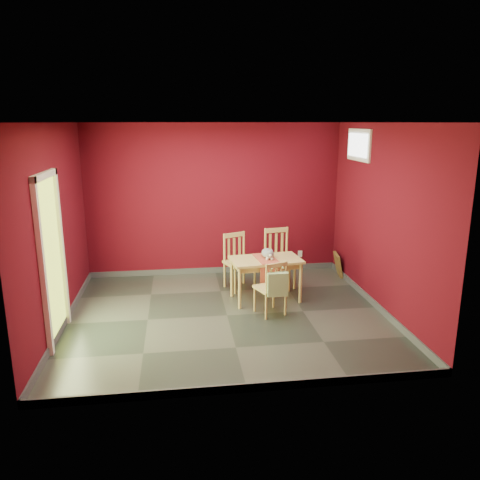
{
  "coord_description": "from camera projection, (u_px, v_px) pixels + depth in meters",
  "views": [
    {
      "loc": [
        -0.66,
        -6.23,
        2.71
      ],
      "look_at": [
        0.25,
        0.45,
        1.0
      ],
      "focal_mm": 35.0,
      "sensor_mm": 36.0,
      "label": 1
    }
  ],
  "objects": [
    {
      "name": "chair_far_right",
      "position": [
        279.0,
        257.0,
        7.87
      ],
      "size": [
        0.51,
        0.51,
        0.97
      ],
      "color": "tan",
      "rests_on": "ground"
    },
    {
      "name": "room_shell",
      "position": [
        227.0,
        312.0,
        6.72
      ],
      "size": [
        4.5,
        4.5,
        4.5
      ],
      "color": "#4D0712",
      "rests_on": "ground"
    },
    {
      "name": "picture_frame",
      "position": [
        338.0,
        265.0,
        8.45
      ],
      "size": [
        0.19,
        0.42,
        0.41
      ],
      "color": "brown",
      "rests_on": "ground"
    },
    {
      "name": "ground",
      "position": [
        227.0,
        315.0,
        6.73
      ],
      "size": [
        4.5,
        4.5,
        0.0
      ],
      "primitive_type": "plane",
      "color": "#2D342D",
      "rests_on": "ground"
    },
    {
      "name": "cat",
      "position": [
        268.0,
        251.0,
        7.22
      ],
      "size": [
        0.35,
        0.44,
        0.19
      ],
      "primitive_type": null,
      "rotation": [
        0.0,
        0.0,
        0.46
      ],
      "color": "slate",
      "rests_on": "table_runner"
    },
    {
      "name": "chair_far_left",
      "position": [
        238.0,
        261.0,
        7.75
      ],
      "size": [
        0.56,
        0.56,
        0.92
      ],
      "color": "tan",
      "rests_on": "ground"
    },
    {
      "name": "doorway",
      "position": [
        51.0,
        254.0,
        5.78
      ],
      "size": [
        0.06,
        1.01,
        2.13
      ],
      "color": "#B7D838",
      "rests_on": "ground"
    },
    {
      "name": "outlet_plate",
      "position": [
        300.0,
        254.0,
        8.78
      ],
      "size": [
        0.08,
        0.02,
        0.12
      ],
      "primitive_type": "cube",
      "color": "silver",
      "rests_on": "room_shell"
    },
    {
      "name": "tote_bag",
      "position": [
        278.0,
        284.0,
        6.47
      ],
      "size": [
        0.28,
        0.18,
        0.41
      ],
      "color": "#8CB171",
      "rests_on": "chair_near"
    },
    {
      "name": "dining_table",
      "position": [
        266.0,
        264.0,
        7.2
      ],
      "size": [
        1.13,
        0.74,
        0.67
      ],
      "color": "tan",
      "rests_on": "ground"
    },
    {
      "name": "chair_near",
      "position": [
        272.0,
        287.0,
        6.68
      ],
      "size": [
        0.49,
        0.49,
        0.81
      ],
      "color": "tan",
      "rests_on": "ground"
    },
    {
      "name": "table_runner",
      "position": [
        267.0,
        264.0,
        7.09
      ],
      "size": [
        0.35,
        0.64,
        0.31
      ],
      "color": "#A7452F",
      "rests_on": "dining_table"
    },
    {
      "name": "window",
      "position": [
        359.0,
        145.0,
        7.41
      ],
      "size": [
        0.05,
        0.9,
        0.5
      ],
      "color": "white",
      "rests_on": "room_shell"
    }
  ]
}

